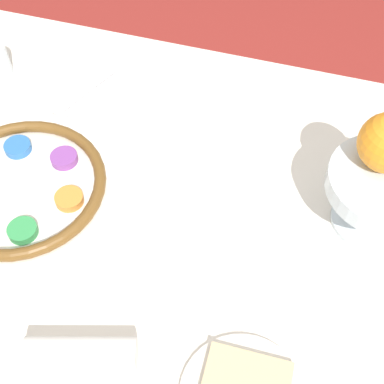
{
  "coord_description": "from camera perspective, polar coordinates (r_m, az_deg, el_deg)",
  "views": [
    {
      "loc": [
        0.12,
        -0.46,
        1.49
      ],
      "look_at": [
        -0.03,
        0.02,
        0.81
      ],
      "focal_mm": 50.0,
      "sensor_mm": 36.0,
      "label": 1
    }
  ],
  "objects": [
    {
      "name": "napkin_roll",
      "position": [
        0.76,
        -11.78,
        -16.52
      ],
      "size": [
        0.16,
        0.09,
        0.05
      ],
      "color": "white",
      "rests_on": "dining_table"
    },
    {
      "name": "fork_right",
      "position": [
        1.07,
        -9.83,
        10.27
      ],
      "size": [
        0.08,
        0.16,
        0.01
      ],
      "color": "silver",
      "rests_on": "dining_table"
    },
    {
      "name": "dining_table",
      "position": [
        1.2,
        0.89,
        -13.25
      ],
      "size": [
        1.4,
        0.83,
        0.77
      ],
      "color": "silver",
      "rests_on": "ground_plane"
    },
    {
      "name": "fruit_stand",
      "position": [
        0.84,
        19.73,
        0.31
      ],
      "size": [
        0.17,
        0.17,
        0.11
      ],
      "color": "silver",
      "rests_on": "dining_table"
    },
    {
      "name": "seder_plate",
      "position": [
        0.93,
        -17.84,
        0.5
      ],
      "size": [
        0.29,
        0.29,
        0.03
      ],
      "color": "silver",
      "rests_on": "dining_table"
    },
    {
      "name": "ground_plane",
      "position": [
        1.56,
        0.7,
        -18.76
      ],
      "size": [
        8.0,
        8.0,
        0.0
      ],
      "primitive_type": "plane",
      "color": "maroon"
    },
    {
      "name": "fork_left",
      "position": [
        1.08,
        -11.32,
        10.53
      ],
      "size": [
        0.08,
        0.16,
        0.01
      ],
      "color": "silver",
      "rests_on": "dining_table"
    }
  ]
}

